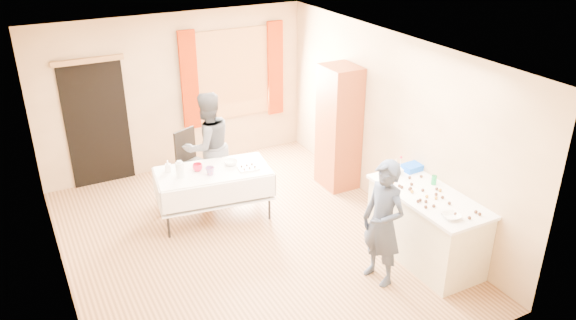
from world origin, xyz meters
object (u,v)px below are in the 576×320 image
cabinet (339,128)px  party_table (214,189)px  girl (383,223)px  woman (208,146)px  counter (426,226)px  chair (194,173)px

cabinet → party_table: cabinet is taller
cabinet → girl: (-0.88, -2.35, -0.20)m
party_table → woman: size_ratio=1.01×
cabinet → woman: cabinet is taller
girl → counter: bearing=87.7°
cabinet → girl: cabinet is taller
party_table → counter: bearing=-39.3°
girl → woman: 3.12m
party_table → chair: (0.02, 0.95, -0.15)m
girl → woman: bearing=-171.1°
cabinet → counter: cabinet is taller
chair → woman: 0.64m
chair → woman: woman is taller
cabinet → woman: size_ratio=1.17×
party_table → girl: bearing=-53.8°
counter → girl: girl is taller
cabinet → girl: 2.52m
chair → girl: 3.50m
chair → woman: (0.15, -0.31, 0.54)m
counter → girl: 0.85m
party_table → girl: 2.63m
cabinet → woman: 2.03m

